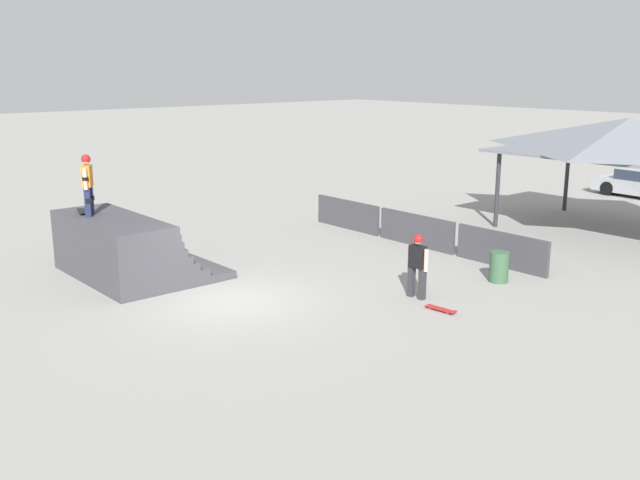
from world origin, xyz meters
The scene contains 9 objects.
ground_plane centered at (0.00, 0.00, 0.00)m, with size 160.00×160.00×0.00m, color gray.
quarter_pipe_ramp centered at (-3.77, -1.06, 0.76)m, with size 4.43×3.47×1.73m.
skater_on_deck centered at (-4.48, -1.67, 2.72)m, with size 0.69×0.54×1.71m.
skateboard_on_deck centered at (-4.93, -1.72, 1.79)m, with size 0.86×0.43×0.09m.
bystander_walking centered at (2.88, 3.78, 0.99)m, with size 0.66×0.25×1.68m.
skateboard_on_ground centered at (4.00, 3.46, 0.06)m, with size 0.85×0.27×0.09m.
barrier_fence centered at (-0.83, 7.87, 0.53)m, with size 9.88×0.12×1.05m.
pavilion_shelter centered at (2.69, 14.63, 3.41)m, with size 8.36×5.54×4.08m.
trash_bin centered at (3.41, 6.55, 0.42)m, with size 0.52×0.52×0.85m, color #385B3D.
Camera 1 is at (14.56, -9.43, 5.80)m, focal length 40.00 mm.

